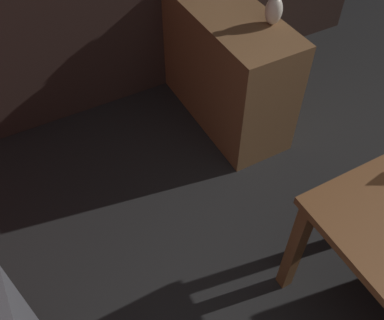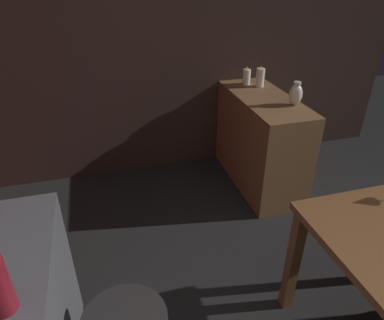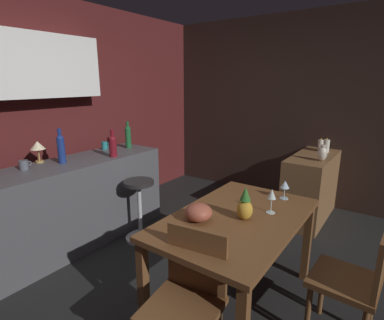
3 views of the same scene
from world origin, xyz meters
TOP-DOWN VIEW (x-y plane):
  - sideboard_cabinet at (2.00, -0.33)m, footprint 1.10×0.44m
  - vase_ceramic_ivory at (1.75, -0.47)m, footprint 0.10×0.10m

SIDE VIEW (x-z plane):
  - sideboard_cabinet at x=2.00m, z-range 0.00..0.82m
  - vase_ceramic_ivory at x=1.75m, z-range 0.81..1.00m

